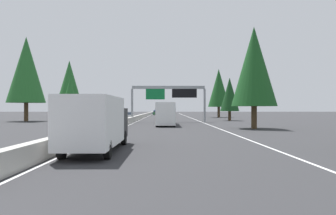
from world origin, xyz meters
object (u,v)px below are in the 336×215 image
Objects in this scene: minivan_far_right at (156,112)px; conifer_right_near at (254,66)px; conifer_left_near at (26,70)px; bus_mid_center at (165,113)px; sedan_far_left at (156,113)px; oncoming_near at (129,116)px; conifer_left_far at (70,93)px; pickup_distant_a at (166,112)px; conifer_right_mid at (230,95)px; sign_gantry_overhead at (169,93)px; sedan_mid_left at (166,115)px; box_truck_near_center at (97,122)px; sedan_near_right at (166,116)px; conifer_right_far at (219,88)px; conifer_left_mid at (69,83)px.

minivan_far_right is 98.22m from conifer_right_near.
conifer_right_near is 0.77× the size of conifer_left_near.
sedan_far_left is (69.77, 3.52, -1.03)m from bus_mid_center.
oncoming_near is 19.75m from conifer_left_far.
pickup_distant_a is 73.63m from conifer_right_mid.
conifer_right_near is at bearing -151.66° from sign_gantry_overhead.
bus_mid_center is 1.40× the size of conifer_right_mid.
minivan_far_right reaches higher than sedan_mid_left.
box_truck_near_center is at bearing 160.07° from conifer_right_mid.
conifer_left_near reaches higher than bus_mid_center.
sign_gantry_overhead is 31.46m from sedan_mid_left.
box_truck_near_center is 116.64m from pickup_distant_a.
bus_mid_center is at bearing 16.68° from oncoming_near.
sedan_near_right is at bearing 179.92° from sedan_mid_left.
sedan_far_left is 1.00× the size of oncoming_near.
conifer_right_far reaches higher than bus_mid_center.
conifer_left_near reaches higher than sedan_far_left.
conifer_right_near reaches higher than oncoming_near.
conifer_right_mid is 37.74m from conifer_left_near.
conifer_left_near reaches higher than conifer_left_far.
pickup_distant_a is at bearing -28.22° from conifer_left_mid.
minivan_far_right is 0.42× the size of conifer_right_near.
sedan_far_left is at bearing 3.98° from sign_gantry_overhead.
box_truck_near_center reaches higher than minivan_far_right.
pickup_distant_a is at bearing -0.06° from bus_mid_center.
box_truck_near_center is 68.47m from conifer_left_far.
pickup_distant_a is 0.55× the size of conifer_left_far.
sign_gantry_overhead is at bearing 26.43° from oncoming_near.
sedan_near_right is at bearing 130.66° from conifer_right_far.
conifer_left_far is at bearing 147.42° from sedan_far_left.
conifer_right_near is at bearing -128.86° from bus_mid_center.
minivan_far_right is 79.11m from conifer_left_near.
conifer_left_near is (-24.57, 38.82, 1.72)m from conifer_right_far.
box_truck_near_center is at bearing -162.49° from conifer_left_far.
sedan_near_right is at bearing 81.72° from oncoming_near.
box_truck_near_center is 1.93× the size of sedan_mid_left.
conifer_left_far is at bearing 90.58° from conifer_right_far.
conifer_right_near is (-96.94, -10.13, 6.26)m from pickup_distant_a.
conifer_left_near reaches higher than minivan_far_right.
conifer_right_near is (-35.49, -18.39, 6.49)m from oncoming_near.
conifer_right_near is 57.12m from conifer_left_far.
conifer_left_mid reaches higher than box_truck_near_center.
minivan_far_right is (62.76, 3.90, 0.27)m from sedan_near_right.
box_truck_near_center is 0.84× the size of conifer_left_far.
box_truck_near_center is at bearing 175.85° from sedan_near_right.
conifer_left_mid is (-47.92, 21.85, 8.22)m from minivan_far_right.
minivan_far_right is at bearing -24.51° from conifer_left_mid.
bus_mid_center is 28.47m from oncoming_near.
sedan_mid_left is 25.30m from conifer_left_far.
pickup_distant_a is 97.67m from conifer_right_near.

